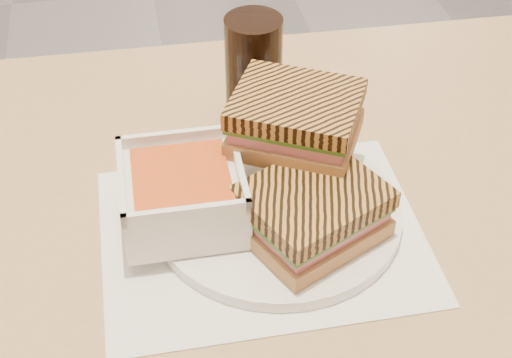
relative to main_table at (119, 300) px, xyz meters
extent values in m
cube|color=tan|center=(0.00, 0.00, 0.10)|extent=(1.21, 0.72, 0.03)
cylinder|color=tan|center=(0.56, 0.29, -0.28)|extent=(0.06, 0.06, 0.72)
cube|color=white|center=(0.16, -0.04, 0.11)|extent=(0.33, 0.25, 0.00)
cylinder|color=white|center=(0.18, -0.02, 0.12)|extent=(0.26, 0.26, 0.01)
cube|color=white|center=(0.08, -0.01, 0.16)|extent=(0.12, 0.12, 0.05)
cube|color=#D55D22|center=(0.08, -0.01, 0.18)|extent=(0.10, 0.10, 0.01)
cube|color=white|center=(0.14, -0.01, 0.19)|extent=(0.01, 0.12, 0.01)
cube|color=white|center=(0.02, -0.01, 0.19)|extent=(0.01, 0.12, 0.01)
cube|color=white|center=(0.08, 0.04, 0.19)|extent=(0.12, 0.01, 0.01)
cube|color=white|center=(0.08, -0.07, 0.19)|extent=(0.12, 0.01, 0.01)
cube|color=tan|center=(0.20, -0.06, 0.14)|extent=(0.16, 0.15, 0.02)
cube|color=#D17081|center=(0.20, -0.06, 0.16)|extent=(0.15, 0.14, 0.01)
cube|color=#386B23|center=(0.20, -0.06, 0.17)|extent=(0.16, 0.15, 0.01)
cube|color=#A6712F|center=(0.20, -0.06, 0.18)|extent=(0.16, 0.15, 0.02)
cube|color=tan|center=(0.20, 0.03, 0.19)|extent=(0.16, 0.15, 0.02)
cube|color=#D17081|center=(0.20, 0.03, 0.21)|extent=(0.15, 0.14, 0.01)
cube|color=#386B23|center=(0.20, 0.03, 0.22)|extent=(0.15, 0.14, 0.01)
cube|color=#A6712F|center=(0.20, 0.03, 0.23)|extent=(0.16, 0.15, 0.02)
cylinder|color=black|center=(0.18, 0.15, 0.18)|extent=(0.07, 0.07, 0.14)
camera|label=1|loc=(0.05, -0.57, 0.67)|focal=52.86mm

